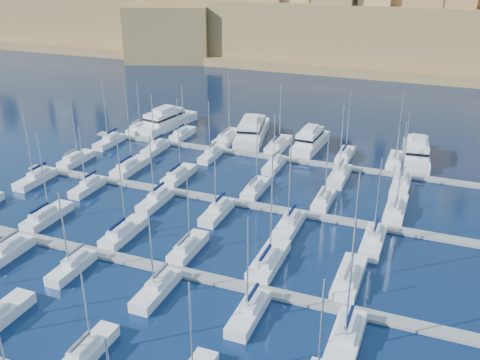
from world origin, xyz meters
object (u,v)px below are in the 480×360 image
at_px(motor_yacht_a, 166,120).
at_px(motor_yacht_c, 310,141).
at_px(motor_yacht_b, 252,130).
at_px(motor_yacht_d, 416,152).

xyz_separation_m(motor_yacht_a, motor_yacht_c, (35.34, -1.59, 0.00)).
distance_m(motor_yacht_b, motor_yacht_c, 13.98).
distance_m(motor_yacht_b, motor_yacht_d, 35.23).
xyz_separation_m(motor_yacht_c, motor_yacht_d, (21.38, 0.94, 0.00)).
bearing_deg(motor_yacht_d, motor_yacht_a, 179.35).
bearing_deg(motor_yacht_c, motor_yacht_d, 2.51).
height_order(motor_yacht_b, motor_yacht_d, same).
bearing_deg(motor_yacht_a, motor_yacht_b, 1.02).
bearing_deg(motor_yacht_d, motor_yacht_b, 178.32).
distance_m(motor_yacht_a, motor_yacht_d, 56.73).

